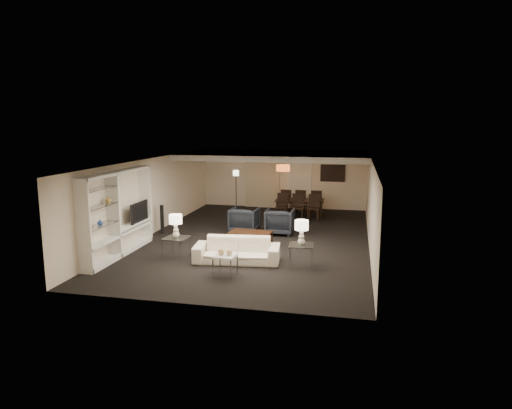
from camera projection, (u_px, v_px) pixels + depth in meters
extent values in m
plane|color=black|center=(256.00, 238.00, 14.54)|extent=(11.00, 11.00, 0.00)
cube|color=silver|center=(256.00, 160.00, 14.09)|extent=(7.00, 11.00, 0.02)
cube|color=beige|center=(283.00, 179.00, 19.60)|extent=(7.00, 0.02, 2.50)
cube|color=beige|center=(197.00, 245.00, 9.03)|extent=(7.00, 0.02, 2.50)
cube|color=beige|center=(153.00, 196.00, 15.05)|extent=(0.02, 11.00, 2.50)
cube|color=beige|center=(371.00, 204.00, 13.58)|extent=(0.02, 11.00, 2.50)
cube|color=silver|center=(275.00, 155.00, 17.47)|extent=(7.00, 4.00, 0.20)
cube|color=beige|center=(262.00, 180.00, 19.72)|extent=(1.50, 0.12, 2.40)
cube|color=silver|center=(299.00, 184.00, 19.46)|extent=(0.90, 0.05, 2.10)
cube|color=#142D38|center=(333.00, 173.00, 19.07)|extent=(0.95, 0.04, 0.65)
cylinder|color=#D8591E|center=(283.00, 168.00, 17.50)|extent=(0.52, 0.52, 0.24)
imported|color=beige|center=(237.00, 250.00, 12.02)|extent=(2.32, 1.11, 0.65)
imported|color=black|center=(244.00, 220.00, 15.31)|extent=(0.93, 0.96, 0.83)
imported|color=black|center=(280.00, 222.00, 15.05)|extent=(0.90, 0.92, 0.83)
sphere|color=tan|center=(221.00, 251.00, 10.94)|extent=(0.16, 0.16, 0.16)
sphere|color=tan|center=(229.00, 252.00, 10.90)|extent=(0.14, 0.14, 0.14)
imported|color=black|center=(136.00, 212.00, 13.48)|extent=(1.02, 0.13, 0.59)
imported|color=#23439A|center=(100.00, 222.00, 11.63)|extent=(0.15, 0.15, 0.16)
imported|color=#AA8A38|center=(108.00, 200.00, 11.98)|extent=(0.17, 0.17, 0.18)
cube|color=black|center=(162.00, 219.00, 15.14)|extent=(0.12, 0.12, 0.96)
imported|color=black|center=(300.00, 208.00, 17.88)|extent=(1.93, 1.15, 0.66)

